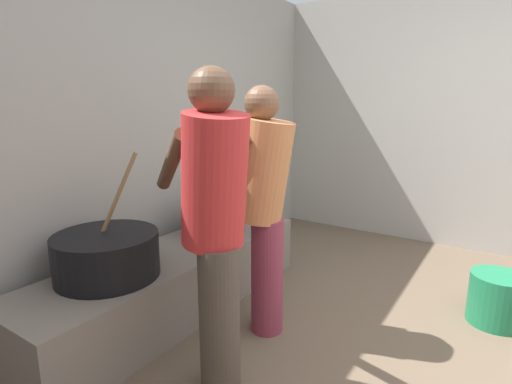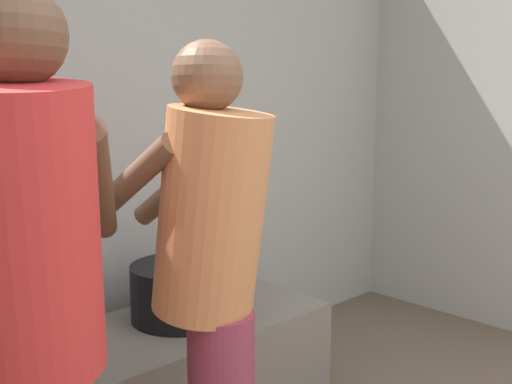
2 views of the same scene
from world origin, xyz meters
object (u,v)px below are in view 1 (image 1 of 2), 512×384
cook_in_orange_shirt (262,198)px  cooking_pot_main (216,217)px  cook_in_red_shirt (215,216)px  bucket_green_plastic (497,299)px  cooking_pot_secondary (107,255)px

cook_in_orange_shirt → cooking_pot_main: bearing=60.9°
cooking_pot_main → cook_in_orange_shirt: bearing=-119.1°
cook_in_red_shirt → cooking_pot_main: bearing=39.0°
cooking_pot_main → cook_in_red_shirt: size_ratio=0.44×
cooking_pot_main → cook_in_red_shirt: bearing=-141.0°
cook_in_red_shirt → bucket_green_plastic: size_ratio=4.55×
cooking_pot_main → cook_in_orange_shirt: 0.81m
cooking_pot_secondary → bucket_green_plastic: size_ratio=2.05×
cook_in_orange_shirt → bucket_green_plastic: cook_in_orange_shirt is taller
cook_in_red_shirt → bucket_green_plastic: bearing=-38.0°
cook_in_red_shirt → bucket_green_plastic: 2.00m
cooking_pot_secondary → bucket_green_plastic: cooking_pot_secondary is taller
cooking_pot_secondary → cook_in_red_shirt: 0.83m
cook_in_red_shirt → cooking_pot_secondary: bearing=94.4°
cooking_pot_main → bucket_green_plastic: bearing=-74.2°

